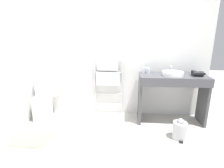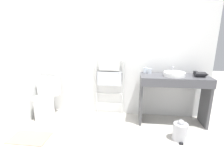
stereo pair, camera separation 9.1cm
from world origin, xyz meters
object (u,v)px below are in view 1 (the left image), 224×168
Objects in this scene: toilet at (44,102)px; towel_radiator at (108,77)px; sink_basin at (173,73)px; cup_near_wall at (144,70)px; hair_dryer at (198,74)px; cup_near_edge at (148,71)px; trash_bin at (180,130)px.

towel_radiator reaches higher than toilet.
cup_near_wall is at bearing 156.92° from sink_basin.
toilet is 3.63× the size of hair_dryer.
toilet is 1.23m from towel_radiator.
cup_near_edge reaches higher than toilet.
towel_radiator reaches higher than hair_dryer.
towel_radiator is 12.14× the size of cup_near_edge.
hair_dryer is at bearing -12.14° from cup_near_edge.
toilet is at bearing -171.51° from cup_near_wall.
cup_near_edge is at bearing -6.56° from towel_radiator.
hair_dryer reaches higher than trash_bin.
toilet is at bearing -178.19° from sink_basin.
cup_near_wall is at bearing 8.49° from toilet.
cup_near_wall is at bearing 155.42° from cup_near_edge.
sink_basin is at bearing 1.81° from toilet.
cup_near_edge is 0.27× the size of trash_bin.
cup_near_edge is at bearing -24.58° from cup_near_wall.
hair_dryer is 0.95m from trash_bin.
trash_bin is at bearing -125.11° from hair_dryer.
trash_bin is (1.12, -0.74, -0.59)m from towel_radiator.
towel_radiator is at bearing 146.46° from trash_bin.
toilet is 1.85m from cup_near_wall.
towel_radiator is 3.33× the size of trash_bin.
sink_basin is 0.88m from trash_bin.
sink_basin reaches higher than toilet.
sink_basin is 0.41m from cup_near_edge.
cup_near_wall reaches higher than hair_dryer.
toilet reaches higher than trash_bin.
towel_radiator is at bearing 167.52° from sink_basin.
trash_bin is at bearing -33.54° from towel_radiator.
sink_basin is at bearing -23.08° from cup_near_wall.
cup_near_wall is at bearing 166.72° from hair_dryer.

